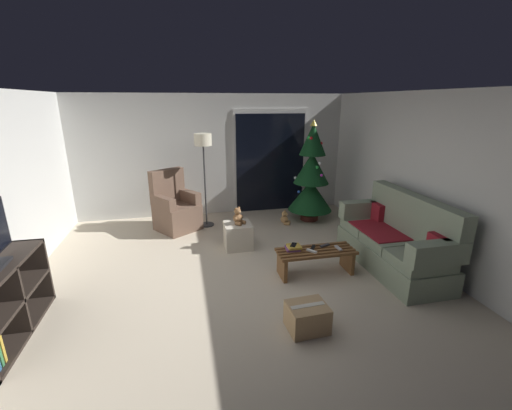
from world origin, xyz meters
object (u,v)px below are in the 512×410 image
couch (396,241)px  cardboard_box_taped_mid_floor (307,317)px  remote_graphite (325,245)px  ottoman (238,236)px  teddy_bear_honey_by_tree (285,218)px  floor_lamp (203,149)px  christmas_tree (311,177)px  cell_phone (294,245)px  remote_white (312,251)px  book_stack (293,247)px  remote_silver (338,248)px  teddy_bear_chestnut (238,217)px  armchair (175,209)px  coffee_table (316,258)px  remote_black (313,247)px

couch → cardboard_box_taped_mid_floor: 2.08m
remote_graphite → ottoman: size_ratio=0.35×
teddy_bear_honey_by_tree → remote_graphite: bearing=-89.9°
floor_lamp → christmas_tree: bearing=-3.4°
teddy_bear_honey_by_tree → cell_phone: bearing=-103.8°
remote_white → teddy_bear_honey_by_tree: 2.07m
book_stack → remote_graphite: bearing=1.7°
couch → book_stack: size_ratio=9.15×
remote_graphite → book_stack: bearing=72.2°
remote_silver → teddy_bear_chestnut: teddy_bear_chestnut is taller
armchair → cardboard_box_taped_mid_floor: (1.39, -3.34, -0.26)m
coffee_table → remote_white: bearing=-154.4°
cell_phone → cardboard_box_taped_mid_floor: 1.27m
remote_black → teddy_bear_chestnut: (-0.90, 1.04, 0.17)m
cell_phone → ottoman: bearing=152.5°
armchair → coffee_table: bearing=-48.8°
remote_silver → remote_white: same height
couch → remote_white: (-1.30, 0.00, -0.03)m
ottoman → remote_black: bearing=-49.3°
ottoman → floor_lamp: bearing=110.3°
christmas_tree → remote_silver: bearing=-100.9°
remote_silver → remote_graphite: bearing=-42.5°
remote_graphite → remote_white: bearing=98.7°
remote_black → cardboard_box_taped_mid_floor: bearing=-82.9°
remote_black → teddy_bear_chestnut: bearing=161.7°
couch → teddy_bear_chestnut: bearing=151.7°
couch → book_stack: couch is taller
coffee_table → floor_lamp: (-1.35, 2.28, 1.26)m
remote_black → cell_phone: 0.29m
cell_phone → cardboard_box_taped_mid_floor: bearing=-69.9°
book_stack → christmas_tree: bearing=63.1°
remote_silver → christmas_tree: christmas_tree is taller
christmas_tree → armchair: size_ratio=1.79×
armchair → teddy_bear_honey_by_tree: size_ratio=3.96×
cell_phone → christmas_tree: bearing=94.6°
book_stack → cell_phone: 0.04m
christmas_tree → book_stack: bearing=-116.9°
floor_lamp → remote_black: bearing=-58.9°
coffee_table → remote_black: 0.15m
coffee_table → remote_silver: size_ratio=7.05×
remote_black → cardboard_box_taped_mid_floor: (-0.53, -1.19, -0.23)m
ottoman → remote_silver: bearing=-42.6°
teddy_bear_honey_by_tree → couch: bearing=-62.9°
remote_silver → cardboard_box_taped_mid_floor: 1.42m
teddy_bear_honey_by_tree → armchair: bearing=174.3°
book_stack → armchair: size_ratio=0.19×
christmas_tree → teddy_bear_chestnut: bearing=-147.7°
teddy_bear_chestnut → teddy_bear_honey_by_tree: teddy_bear_chestnut is taller
christmas_tree → teddy_bear_honey_by_tree: (-0.57, -0.15, -0.77)m
book_stack → cell_phone: size_ratio=1.47×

